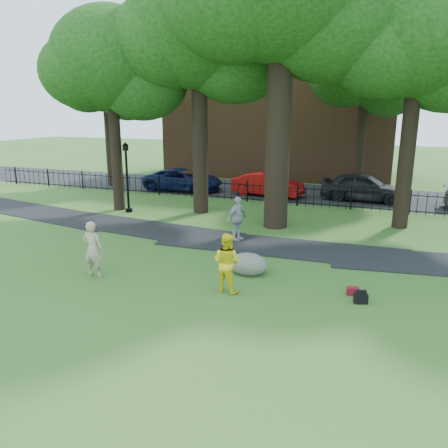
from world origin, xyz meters
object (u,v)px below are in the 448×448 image
at_px(man, 227,262).
at_px(lamppost, 127,178).
at_px(red_sedan, 268,184).
at_px(woman, 93,249).
at_px(boulder, 248,263).

bearing_deg(man, lamppost, -29.19).
relative_size(man, lamppost, 0.49).
bearing_deg(lamppost, red_sedan, 40.47).
bearing_deg(woman, lamppost, -69.49).
relative_size(boulder, red_sedan, 0.29).
relative_size(woman, boulder, 1.44).
distance_m(man, red_sedan, 15.36).
relative_size(boulder, lamppost, 0.35).
xyz_separation_m(woman, man, (4.53, 0.43, -0.03)).
relative_size(man, red_sedan, 0.40).
distance_m(lamppost, red_sedan, 9.19).
distance_m(boulder, red_sedan, 13.80).
relative_size(woman, red_sedan, 0.41).
bearing_deg(woman, red_sedan, -101.67).
xyz_separation_m(woman, red_sedan, (1.68, 15.52, -0.19)).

